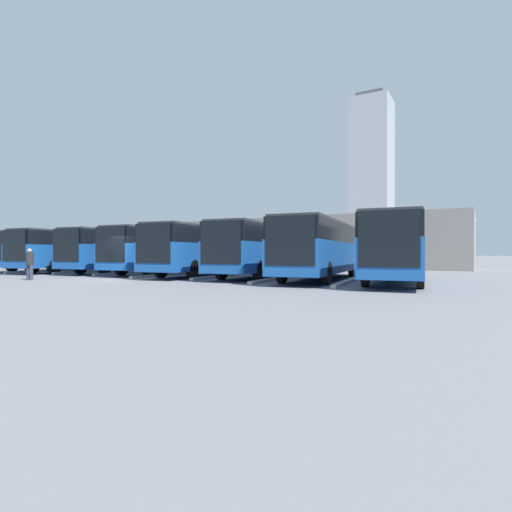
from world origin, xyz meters
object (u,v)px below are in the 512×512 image
(bus_3, at_px, (207,249))
(pedestrian, at_px, (30,263))
(bus_1, at_px, (321,248))
(bus_0, at_px, (397,247))
(bus_6, at_px, (82,250))
(bus_5, at_px, (127,249))
(bus_4, at_px, (168,249))
(bus_2, at_px, (264,248))
(bus_7, at_px, (60,250))

(bus_3, distance_m, pedestrian, 10.47)
(bus_1, distance_m, pedestrian, 16.32)
(bus_0, distance_m, bus_6, 24.68)
(bus_5, bearing_deg, bus_4, 173.77)
(bus_1, bearing_deg, bus_0, 171.51)
(pedestrian, bearing_deg, bus_5, 93.19)
(bus_1, bearing_deg, pedestrian, 23.63)
(pedestrian, bearing_deg, bus_2, 31.01)
(bus_4, height_order, pedestrian, bus_4)
(bus_3, height_order, pedestrian, bus_3)
(bus_3, relative_size, bus_7, 1.00)
(bus_0, distance_m, pedestrian, 19.92)
(bus_3, bearing_deg, bus_4, -16.13)
(bus_1, bearing_deg, bus_4, -11.78)
(bus_5, relative_size, bus_7, 1.00)
(bus_2, xyz_separation_m, bus_6, (16.45, 0.90, 0.00))
(bus_0, height_order, bus_7, same)
(bus_0, bearing_deg, bus_6, -7.17)
(bus_3, bearing_deg, pedestrian, 49.23)
(bus_3, height_order, bus_4, same)
(bus_2, distance_m, bus_7, 20.56)
(bus_2, distance_m, bus_6, 16.48)
(bus_0, height_order, bus_1, same)
(bus_5, height_order, bus_7, same)
(bus_0, distance_m, bus_7, 28.80)
(bus_2, height_order, bus_4, same)
(bus_1, relative_size, bus_2, 1.00)
(bus_5, bearing_deg, bus_7, -5.72)
(bus_2, bearing_deg, bus_7, -7.05)
(bus_4, relative_size, bus_6, 1.00)
(bus_4, relative_size, bus_7, 1.00)
(bus_1, distance_m, bus_6, 20.57)
(bus_1, relative_size, bus_6, 1.00)
(bus_0, bearing_deg, bus_3, -9.22)
(bus_0, relative_size, bus_1, 1.00)
(bus_1, distance_m, bus_2, 4.18)
(bus_7, distance_m, pedestrian, 14.03)
(bus_0, bearing_deg, bus_4, -10.96)
(pedestrian, bearing_deg, bus_0, 12.85)
(bus_6, distance_m, bus_7, 4.19)
(bus_2, xyz_separation_m, bus_3, (4.11, 0.43, 0.00))
(bus_3, xyz_separation_m, bus_6, (12.34, 0.47, 0.00))
(bus_0, bearing_deg, bus_7, -8.79)
(bus_5, distance_m, bus_7, 8.23)
(bus_1, height_order, bus_5, same)
(bus_4, distance_m, bus_5, 4.11)
(bus_7, bearing_deg, bus_5, 174.28)
(bus_1, distance_m, bus_7, 24.69)
(pedestrian, bearing_deg, bus_4, 68.28)
(bus_0, xyz_separation_m, bus_3, (12.34, -0.41, 0.00))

